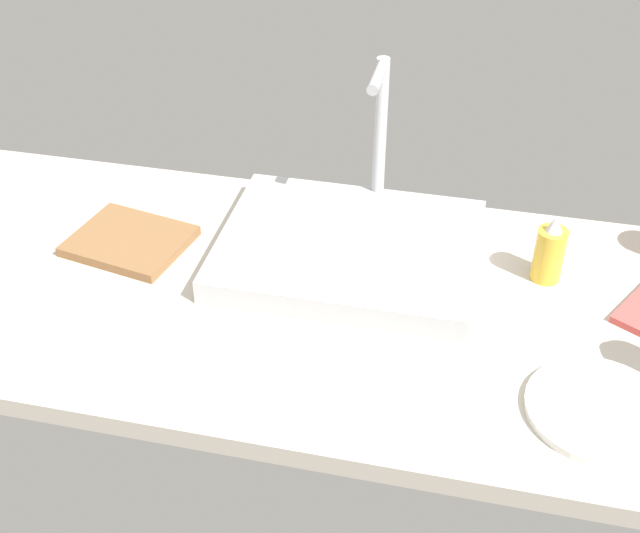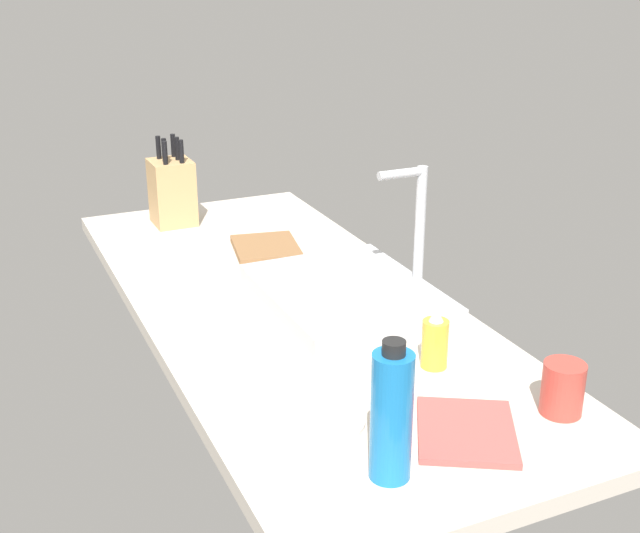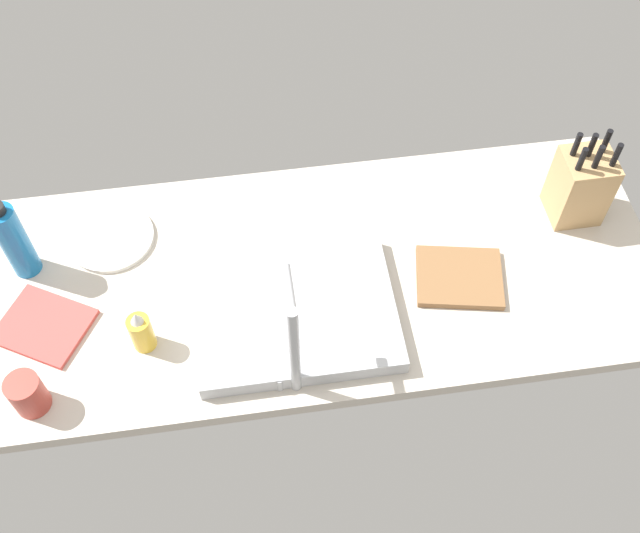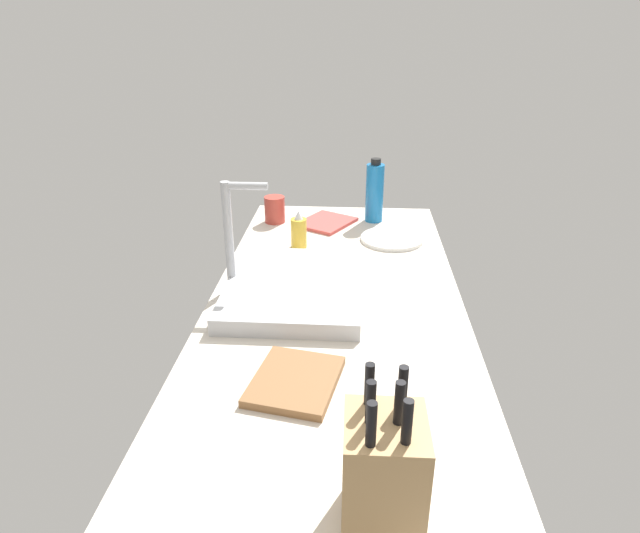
{
  "view_description": "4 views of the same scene",
  "coord_description": "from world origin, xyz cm",
  "px_view_note": "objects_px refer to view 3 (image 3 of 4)",
  "views": [
    {
      "loc": [
        28.2,
        -109.11,
        93.41
      ],
      "look_at": [
        3.66,
        -0.97,
        10.42
      ],
      "focal_mm": 47.83,
      "sensor_mm": 36.0,
      "label": 1
    },
    {
      "loc": [
        160.91,
        -65.36,
        80.71
      ],
      "look_at": [
        5.79,
        4.8,
        13.49
      ],
      "focal_mm": 46.26,
      "sensor_mm": 36.0,
      "label": 2
    },
    {
      "loc": [
        13.51,
        101.52,
        153.2
      ],
      "look_at": [
        -0.75,
        3.4,
        10.9
      ],
      "focal_mm": 42.65,
      "sensor_mm": 36.0,
      "label": 3
    },
    {
      "loc": [
        -125.3,
        -4.57,
        72.31
      ],
      "look_at": [
        3.65,
        4.16,
        13.39
      ],
      "focal_mm": 30.7,
      "sensor_mm": 36.0,
      "label": 4
    }
  ],
  "objects_px": {
    "knife_block": "(580,185)",
    "dish_towel": "(44,326)",
    "sink_basin": "(295,311)",
    "cutting_board": "(459,277)",
    "water_bottle": "(14,240)",
    "soap_bottle": "(141,332)",
    "dinner_plate": "(111,238)",
    "coffee_mug": "(28,394)",
    "faucet": "(293,342)"
  },
  "relations": [
    {
      "from": "cutting_board",
      "to": "dinner_plate",
      "type": "height_order",
      "value": "cutting_board"
    },
    {
      "from": "faucet",
      "to": "coffee_mug",
      "type": "height_order",
      "value": "faucet"
    },
    {
      "from": "faucet",
      "to": "cutting_board",
      "type": "distance_m",
      "value": 0.5
    },
    {
      "from": "dish_towel",
      "to": "knife_block",
      "type": "bearing_deg",
      "value": -173.15
    },
    {
      "from": "water_bottle",
      "to": "sink_basin",
      "type": "bearing_deg",
      "value": 159.77
    },
    {
      "from": "cutting_board",
      "to": "coffee_mug",
      "type": "relative_size",
      "value": 2.09
    },
    {
      "from": "sink_basin",
      "to": "water_bottle",
      "type": "distance_m",
      "value": 0.66
    },
    {
      "from": "cutting_board",
      "to": "water_bottle",
      "type": "relative_size",
      "value": 0.86
    },
    {
      "from": "knife_block",
      "to": "coffee_mug",
      "type": "bearing_deg",
      "value": 14.33
    },
    {
      "from": "faucet",
      "to": "soap_bottle",
      "type": "xyz_separation_m",
      "value": [
        0.32,
        -0.14,
        -0.12
      ]
    },
    {
      "from": "faucet",
      "to": "knife_block",
      "type": "xyz_separation_m",
      "value": [
        -0.75,
        -0.37,
        -0.08
      ]
    },
    {
      "from": "sink_basin",
      "to": "faucet",
      "type": "relative_size",
      "value": 1.47
    },
    {
      "from": "sink_basin",
      "to": "dish_towel",
      "type": "bearing_deg",
      "value": -5.38
    },
    {
      "from": "cutting_board",
      "to": "coffee_mug",
      "type": "height_order",
      "value": "coffee_mug"
    },
    {
      "from": "soap_bottle",
      "to": "dinner_plate",
      "type": "xyz_separation_m",
      "value": [
        0.08,
        -0.31,
        -0.05
      ]
    },
    {
      "from": "faucet",
      "to": "dish_towel",
      "type": "relative_size",
      "value": 1.59
    },
    {
      "from": "faucet",
      "to": "knife_block",
      "type": "bearing_deg",
      "value": -153.48
    },
    {
      "from": "water_bottle",
      "to": "coffee_mug",
      "type": "height_order",
      "value": "water_bottle"
    },
    {
      "from": "knife_block",
      "to": "cutting_board",
      "type": "distance_m",
      "value": 0.38
    },
    {
      "from": "water_bottle",
      "to": "soap_bottle",
      "type": "bearing_deg",
      "value": 137.76
    },
    {
      "from": "knife_block",
      "to": "dish_towel",
      "type": "height_order",
      "value": "knife_block"
    },
    {
      "from": "soap_bottle",
      "to": "dinner_plate",
      "type": "relative_size",
      "value": 0.6
    },
    {
      "from": "soap_bottle",
      "to": "dinner_plate",
      "type": "distance_m",
      "value": 0.32
    },
    {
      "from": "knife_block",
      "to": "coffee_mug",
      "type": "xyz_separation_m",
      "value": [
        1.31,
        0.35,
        -0.05
      ]
    },
    {
      "from": "sink_basin",
      "to": "soap_bottle",
      "type": "distance_m",
      "value": 0.34
    },
    {
      "from": "dinner_plate",
      "to": "dish_towel",
      "type": "relative_size",
      "value": 1.09
    },
    {
      "from": "dinner_plate",
      "to": "faucet",
      "type": "bearing_deg",
      "value": 131.61
    },
    {
      "from": "knife_block",
      "to": "dish_towel",
      "type": "distance_m",
      "value": 1.31
    },
    {
      "from": "soap_bottle",
      "to": "dinner_plate",
      "type": "height_order",
      "value": "soap_bottle"
    },
    {
      "from": "dinner_plate",
      "to": "sink_basin",
      "type": "bearing_deg",
      "value": 145.89
    },
    {
      "from": "soap_bottle",
      "to": "dish_towel",
      "type": "bearing_deg",
      "value": -18.54
    },
    {
      "from": "sink_basin",
      "to": "knife_block",
      "type": "distance_m",
      "value": 0.76
    },
    {
      "from": "faucet",
      "to": "soap_bottle",
      "type": "height_order",
      "value": "faucet"
    },
    {
      "from": "soap_bottle",
      "to": "dish_towel",
      "type": "relative_size",
      "value": 0.65
    },
    {
      "from": "sink_basin",
      "to": "coffee_mug",
      "type": "distance_m",
      "value": 0.6
    },
    {
      "from": "soap_bottle",
      "to": "sink_basin",
      "type": "bearing_deg",
      "value": -176.22
    },
    {
      "from": "dinner_plate",
      "to": "cutting_board",
      "type": "bearing_deg",
      "value": 163.67
    },
    {
      "from": "faucet",
      "to": "soap_bottle",
      "type": "distance_m",
      "value": 0.37
    },
    {
      "from": "dinner_plate",
      "to": "dish_towel",
      "type": "height_order",
      "value": "same"
    },
    {
      "from": "knife_block",
      "to": "water_bottle",
      "type": "height_order",
      "value": "knife_block"
    },
    {
      "from": "knife_block",
      "to": "soap_bottle",
      "type": "height_order",
      "value": "knife_block"
    },
    {
      "from": "sink_basin",
      "to": "soap_bottle",
      "type": "bearing_deg",
      "value": 3.78
    },
    {
      "from": "sink_basin",
      "to": "soap_bottle",
      "type": "xyz_separation_m",
      "value": [
        0.34,
        0.02,
        0.03
      ]
    },
    {
      "from": "sink_basin",
      "to": "coffee_mug",
      "type": "xyz_separation_m",
      "value": [
        0.58,
        0.14,
        0.03
      ]
    },
    {
      "from": "knife_block",
      "to": "soap_bottle",
      "type": "xyz_separation_m",
      "value": [
        1.07,
        0.23,
        -0.04
      ]
    },
    {
      "from": "sink_basin",
      "to": "dinner_plate",
      "type": "height_order",
      "value": "sink_basin"
    },
    {
      "from": "cutting_board",
      "to": "soap_bottle",
      "type": "distance_m",
      "value": 0.74
    },
    {
      "from": "soap_bottle",
      "to": "coffee_mug",
      "type": "xyz_separation_m",
      "value": [
        0.24,
        0.11,
        -0.01
      ]
    },
    {
      "from": "cutting_board",
      "to": "dish_towel",
      "type": "relative_size",
      "value": 1.04
    },
    {
      "from": "dish_towel",
      "to": "coffee_mug",
      "type": "height_order",
      "value": "coffee_mug"
    }
  ]
}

